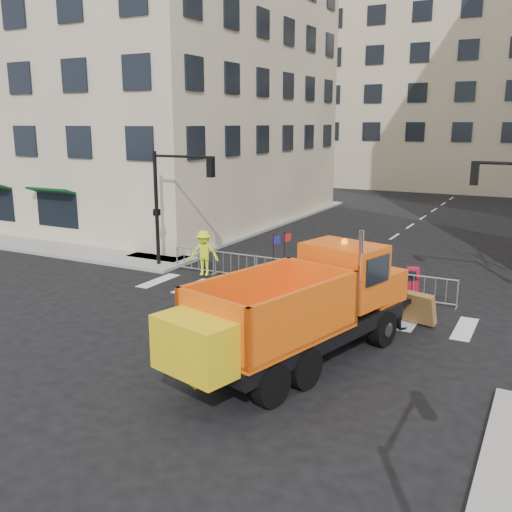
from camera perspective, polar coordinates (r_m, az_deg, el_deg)
The scene contains 12 objects.
ground at distance 17.18m, azimuth -3.51°, elevation -9.62°, with size 120.00×120.00×0.00m, color black.
sidewalk_back at distance 24.41m, azimuth 6.91°, elevation -2.54°, with size 64.00×5.00×0.15m, color gray.
building_left at distance 44.30m, azimuth -13.12°, elevation 21.11°, with size 24.00×22.00×26.00m, color tan.
building_far at distance 66.23m, azimuth 21.52°, elevation 16.95°, with size 30.00×18.00×24.00m, color #BDAF90.
traffic_light_left at distance 26.87m, azimuth -9.91°, elevation 4.53°, with size 0.18×0.18×5.40m, color black.
crowd_barriers at distance 23.75m, azimuth 4.47°, elevation -1.74°, with size 12.60×0.60×1.10m, color #9EA0A5, non-canonical shape.
plow_truck at distance 15.85m, azimuth 4.35°, elevation -5.14°, with size 4.99×10.09×3.78m.
cop_a at distance 19.35m, azimuth 13.62°, elevation -4.56°, with size 0.64×0.42×1.76m, color black.
cop_b at distance 19.48m, azimuth 13.96°, elevation -4.64°, with size 0.80×0.62×1.64m, color black.
cop_c at distance 20.49m, azimuth 11.21°, elevation -3.63°, with size 0.96×0.40×1.63m, color black.
worker at distance 24.87m, azimuth -5.23°, elevation 0.32°, with size 1.27×0.73×1.97m, color #DFF21C.
newspaper_box at distance 22.73m, azimuth 15.38°, elevation -2.48°, with size 0.45×0.40×1.10m, color #B10D23.
Camera 1 is at (8.30, -13.49, 6.66)m, focal length 40.00 mm.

